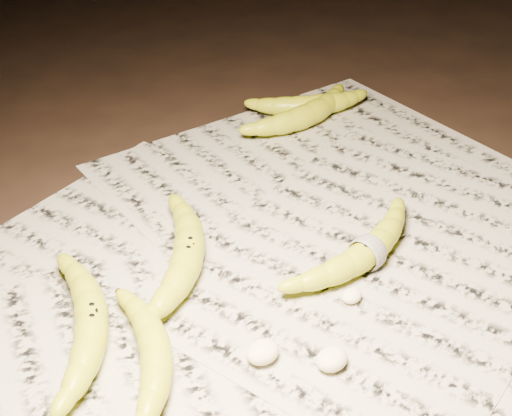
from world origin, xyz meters
TOP-DOWN VIEW (x-y plane):
  - ground at (0.00, 0.00)m, footprint 3.00×3.00m
  - newspaper_patch at (-0.02, -0.02)m, footprint 0.90×0.70m
  - banana_left_a at (-0.24, -0.00)m, footprint 0.15×0.21m
  - banana_left_b at (-0.21, -0.08)m, footprint 0.13×0.18m
  - banana_center at (-0.09, 0.03)m, footprint 0.19×0.20m
  - banana_taped at (0.08, -0.10)m, footprint 0.22×0.09m
  - banana_upper_a at (0.27, 0.21)m, footprint 0.21×0.08m
  - banana_upper_b at (0.29, 0.24)m, footprint 0.18×0.14m
  - measuring_tape at (0.08, -0.10)m, footprint 0.01×0.05m
  - flesh_chunk_a at (-0.12, -0.15)m, footprint 0.04×0.03m
  - flesh_chunk_b at (-0.07, -0.20)m, footprint 0.04×0.03m
  - flesh_chunk_c at (0.02, -0.14)m, footprint 0.03×0.02m

SIDE VIEW (x-z plane):
  - ground at x=0.00m, z-range 0.00..0.00m
  - newspaper_patch at x=-0.02m, z-range 0.00..0.01m
  - flesh_chunk_c at x=0.02m, z-range 0.01..0.02m
  - flesh_chunk_b at x=-0.07m, z-range 0.01..0.03m
  - flesh_chunk_a at x=-0.12m, z-range 0.01..0.03m
  - banana_left_b at x=-0.21m, z-range 0.01..0.04m
  - banana_taped at x=0.08m, z-range 0.01..0.04m
  - measuring_tape at x=0.08m, z-range 0.00..0.05m
  - banana_upper_b at x=0.29m, z-range 0.01..0.04m
  - banana_left_a at x=-0.24m, z-range 0.01..0.05m
  - banana_upper_a at x=0.27m, z-range 0.01..0.05m
  - banana_center at x=-0.09m, z-range 0.01..0.05m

